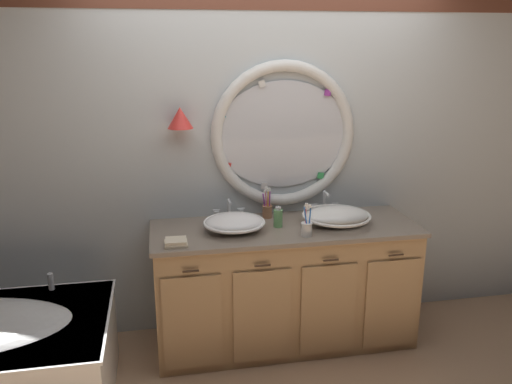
{
  "coord_description": "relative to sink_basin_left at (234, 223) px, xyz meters",
  "views": [
    {
      "loc": [
        -0.75,
        -3.0,
        2.07
      ],
      "look_at": [
        -0.13,
        0.25,
        1.12
      ],
      "focal_mm": 36.52,
      "sensor_mm": 36.0,
      "label": 1
    }
  ],
  "objects": [
    {
      "name": "sink_basin_right",
      "position": [
        0.71,
        -0.0,
        0.0
      ],
      "size": [
        0.47,
        0.47,
        0.12
      ],
      "color": "white",
      "rests_on": "vanity_counter"
    },
    {
      "name": "toothbrush_holder_left",
      "position": [
        0.27,
        0.23,
        0.0
      ],
      "size": [
        0.08,
        0.08,
        0.22
      ],
      "color": "#996647",
      "rests_on": "vanity_counter"
    },
    {
      "name": "faucet_set_left",
      "position": [
        0.0,
        0.26,
        -0.0
      ],
      "size": [
        0.23,
        0.11,
        0.15
      ],
      "color": "silver",
      "rests_on": "vanity_counter"
    },
    {
      "name": "toothbrush_holder_right",
      "position": [
        0.45,
        -0.18,
        -0.0
      ],
      "size": [
        0.08,
        0.08,
        0.22
      ],
      "color": "white",
      "rests_on": "vanity_counter"
    },
    {
      "name": "faucet_set_right",
      "position": [
        0.71,
        0.26,
        0.01
      ],
      "size": [
        0.21,
        0.12,
        0.17
      ],
      "color": "silver",
      "rests_on": "vanity_counter"
    },
    {
      "name": "vanity_counter",
      "position": [
        0.35,
        0.03,
        -0.49
      ],
      "size": [
        1.81,
        0.66,
        0.87
      ],
      "color": "tan",
      "rests_on": "ground_plane"
    },
    {
      "name": "soap_dispenser",
      "position": [
        0.3,
        0.03,
        0.01
      ],
      "size": [
        0.06,
        0.07,
        0.15
      ],
      "color": "#6BAD66",
      "rests_on": "vanity_counter"
    },
    {
      "name": "sink_basin_left",
      "position": [
        0.0,
        0.0,
        0.0
      ],
      "size": [
        0.41,
        0.41,
        0.11
      ],
      "color": "white",
      "rests_on": "vanity_counter"
    },
    {
      "name": "back_wall_assembly",
      "position": [
        0.29,
        0.37,
        0.39
      ],
      "size": [
        6.4,
        0.26,
        2.6
      ],
      "color": "silver",
      "rests_on": "ground_plane"
    },
    {
      "name": "ground_plane",
      "position": [
        0.29,
        -0.21,
        -0.92
      ],
      "size": [
        14.0,
        14.0,
        0.0
      ],
      "primitive_type": "plane",
      "color": "tan"
    },
    {
      "name": "folded_hand_towel",
      "position": [
        -0.39,
        -0.19,
        -0.04
      ],
      "size": [
        0.14,
        0.13,
        0.04
      ],
      "color": "beige",
      "rests_on": "vanity_counter"
    }
  ]
}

